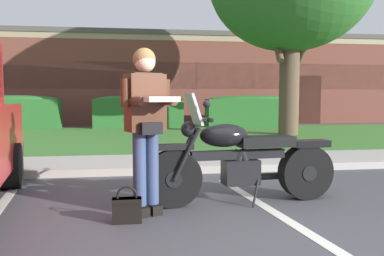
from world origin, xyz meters
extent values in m
plane|color=#424247|center=(0.00, 0.00, 0.00)|extent=(140.00, 140.00, 0.00)
cube|color=#ADA89E|center=(0.00, 3.02, 0.06)|extent=(60.00, 0.20, 0.12)
cube|color=#ADA89E|center=(0.00, 3.87, 0.04)|extent=(60.00, 1.50, 0.08)
cube|color=#3D752D|center=(0.00, 8.21, 0.03)|extent=(60.00, 7.20, 0.06)
cube|color=silver|center=(0.29, 0.20, 0.00)|extent=(0.63, 4.38, 0.01)
cylinder|color=black|center=(-0.81, 1.10, 0.32)|extent=(0.65, 0.16, 0.64)
cylinder|color=black|center=(-0.81, 1.10, 0.32)|extent=(0.19, 0.14, 0.18)
cylinder|color=black|center=(0.79, 1.25, 0.32)|extent=(0.65, 0.24, 0.64)
cylinder|color=black|center=(0.79, 1.25, 0.32)|extent=(0.20, 0.22, 0.18)
cube|color=black|center=(-0.81, 1.10, 0.67)|extent=(0.45, 0.18, 0.06)
cube|color=black|center=(0.84, 1.26, 0.66)|extent=(0.46, 0.24, 0.08)
cylinder|color=black|center=(-0.66, 1.03, 0.60)|extent=(0.31, 0.07, 0.58)
cylinder|color=black|center=(-0.68, 1.19, 0.60)|extent=(0.31, 0.07, 0.58)
sphere|color=black|center=(-0.64, 1.12, 0.86)|extent=(0.17, 0.17, 0.17)
cylinder|color=black|center=(-0.50, 1.13, 0.98)|extent=(0.10, 0.72, 0.03)
cylinder|color=black|center=(-0.46, 0.77, 0.98)|extent=(0.05, 0.10, 0.04)
cylinder|color=black|center=(-0.53, 1.49, 0.98)|extent=(0.05, 0.10, 0.04)
sphere|color=black|center=(-0.49, 0.83, 1.14)|extent=(0.08, 0.08, 0.08)
sphere|color=black|center=(-0.55, 1.43, 1.14)|extent=(0.08, 0.08, 0.08)
cube|color=#B2BCC6|center=(-0.58, 1.12, 1.08)|extent=(0.17, 0.37, 0.35)
cube|color=black|center=(-0.06, 1.17, 0.56)|extent=(1.10, 0.21, 0.10)
ellipsoid|color=black|center=(-0.23, 1.16, 0.78)|extent=(0.59, 0.37, 0.26)
cube|color=black|center=(0.27, 1.20, 0.70)|extent=(0.66, 0.34, 0.12)
cube|color=black|center=(-0.03, 1.17, 0.36)|extent=(0.42, 0.28, 0.28)
cylinder|color=black|center=(-0.06, 1.17, 0.52)|extent=(0.19, 0.14, 0.21)
cylinder|color=black|center=(0.00, 1.18, 0.52)|extent=(0.19, 0.14, 0.21)
cylinder|color=black|center=(0.32, 1.35, 0.26)|extent=(0.60, 0.14, 0.08)
cylinder|color=black|center=(0.52, 1.37, 0.26)|extent=(0.60, 0.14, 0.08)
cylinder|color=black|center=(0.10, 1.03, 0.15)|extent=(0.11, 0.13, 0.30)
cube|color=black|center=(-1.03, 0.92, 0.05)|extent=(0.19, 0.26, 0.10)
cube|color=black|center=(-1.16, 0.87, 0.05)|extent=(0.19, 0.26, 0.10)
cylinder|color=navy|center=(-1.04, 0.94, 0.43)|extent=(0.14, 0.14, 0.86)
cylinder|color=navy|center=(-1.17, 0.88, 0.43)|extent=(0.14, 0.14, 0.86)
cube|color=#4C2819|center=(-1.11, 0.91, 1.15)|extent=(0.43, 0.34, 0.58)
cube|color=#4C2819|center=(-1.11, 0.91, 1.42)|extent=(0.35, 0.30, 0.06)
sphere|color=beige|center=(-1.11, 0.91, 1.56)|extent=(0.21, 0.21, 0.21)
sphere|color=olive|center=(-1.11, 0.92, 1.59)|extent=(0.23, 0.23, 0.23)
cube|color=black|center=(-1.06, 0.79, 0.90)|extent=(0.24, 0.17, 0.12)
cylinder|color=#4C2819|center=(-0.90, 0.82, 1.17)|extent=(0.21, 0.35, 0.09)
cylinder|color=#4C2819|center=(-1.20, 0.70, 1.17)|extent=(0.21, 0.35, 0.09)
cylinder|color=#4C2819|center=(-0.89, 0.97, 1.25)|extent=(0.10, 0.10, 0.28)
cylinder|color=#4C2819|center=(-1.30, 0.81, 1.25)|extent=(0.10, 0.10, 0.28)
cube|color=beige|center=(-0.99, 0.63, 1.19)|extent=(0.42, 0.42, 0.05)
cube|color=black|center=(-1.30, 0.64, 0.12)|extent=(0.28, 0.12, 0.24)
cube|color=black|center=(-1.30, 0.64, 0.22)|extent=(0.28, 0.13, 0.04)
torus|color=black|center=(-1.30, 0.64, 0.26)|extent=(0.20, 0.02, 0.20)
cylinder|color=black|center=(-2.84, 2.33, 0.30)|extent=(0.33, 0.63, 0.60)
cylinder|color=brown|center=(3.37, 8.26, 1.39)|extent=(0.59, 0.59, 2.77)
cylinder|color=brown|center=(3.81, 8.26, 2.66)|extent=(0.21, 1.02, 1.02)
cylinder|color=brown|center=(2.93, 8.26, 2.88)|extent=(0.21, 1.05, 1.44)
cube|color=#286028|center=(-5.30, 11.66, 0.55)|extent=(2.91, 0.90, 1.10)
ellipsoid|color=#286028|center=(-5.30, 11.66, 1.10)|extent=(2.77, 0.84, 0.28)
cube|color=#286028|center=(-1.05, 11.66, 0.55)|extent=(3.25, 0.90, 1.10)
ellipsoid|color=#286028|center=(-1.05, 11.66, 1.10)|extent=(3.09, 0.84, 0.28)
cube|color=#286028|center=(3.19, 11.66, 0.55)|extent=(3.38, 0.90, 1.10)
ellipsoid|color=#286028|center=(3.19, 11.66, 1.10)|extent=(3.21, 0.84, 0.28)
cube|color=brown|center=(1.37, 18.10, 1.86)|extent=(25.13, 9.43, 3.73)
cube|color=#998466|center=(1.37, 13.43, 3.61)|extent=(25.13, 0.10, 0.24)
cube|color=#4C4742|center=(1.37, 18.10, 3.83)|extent=(25.38, 9.52, 0.20)
cube|color=#1E282D|center=(1.37, 13.42, 2.05)|extent=(21.36, 0.06, 1.10)
cube|color=brown|center=(-2.90, 13.41, 2.05)|extent=(0.08, 0.04, 1.20)
cube|color=brown|center=(1.37, 13.41, 2.05)|extent=(0.08, 0.04, 1.20)
cube|color=brown|center=(5.65, 13.41, 2.05)|extent=(0.08, 0.04, 1.20)
cube|color=#473323|center=(6.40, 13.43, 1.05)|extent=(1.00, 0.08, 2.10)
camera|label=1|loc=(-1.22, -3.18, 1.22)|focal=37.42mm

